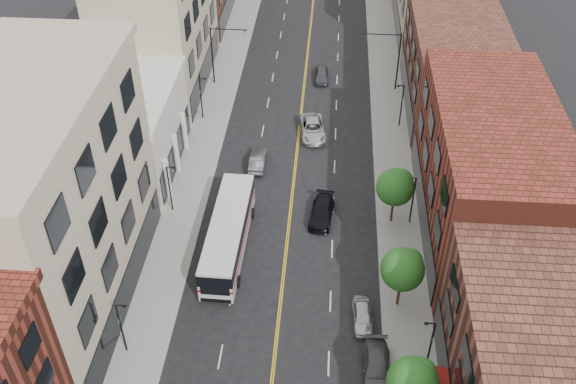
% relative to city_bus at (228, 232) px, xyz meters
% --- Properties ---
extents(sidewalk_left, '(4.00, 110.00, 0.15)m').
position_rel_city_bus_xyz_m(sidewalk_left, '(-5.03, 15.64, -1.85)').
color(sidewalk_left, gray).
rests_on(sidewalk_left, ground).
extents(sidewalk_right, '(4.00, 110.00, 0.15)m').
position_rel_city_bus_xyz_m(sidewalk_right, '(14.97, 15.64, -1.85)').
color(sidewalk_right, gray).
rests_on(sidewalk_right, ground).
extents(bldg_l_tanoffice, '(10.00, 22.00, 18.00)m').
position_rel_city_bus_xyz_m(bldg_l_tanoffice, '(-12.03, -6.36, 7.07)').
color(bldg_l_tanoffice, tan).
rests_on(bldg_l_tanoffice, ground).
extents(bldg_l_white, '(10.00, 14.00, 8.00)m').
position_rel_city_bus_xyz_m(bldg_l_white, '(-12.03, 11.64, 2.07)').
color(bldg_l_white, silver).
rests_on(bldg_l_white, ground).
extents(bldg_l_far_a, '(10.00, 20.00, 18.00)m').
position_rel_city_bus_xyz_m(bldg_l_far_a, '(-12.03, 28.64, 7.07)').
color(bldg_l_far_a, tan).
rests_on(bldg_l_far_a, ground).
extents(bldg_r_mid, '(10.00, 22.00, 12.00)m').
position_rel_city_bus_xyz_m(bldg_r_mid, '(21.97, 4.64, 4.07)').
color(bldg_r_mid, '#592217').
rests_on(bldg_r_mid, ground).
extents(bldg_r_far_a, '(10.00, 20.00, 10.00)m').
position_rel_city_bus_xyz_m(bldg_r_far_a, '(21.97, 25.64, 3.07)').
color(bldg_r_far_a, '#522920').
rests_on(bldg_r_far_a, ground).
extents(tree_r_1, '(3.40, 3.40, 5.59)m').
position_rel_city_bus_xyz_m(tree_r_1, '(14.35, -15.29, 2.20)').
color(tree_r_1, black).
rests_on(tree_r_1, sidewalk_right).
extents(tree_r_2, '(3.40, 3.40, 5.59)m').
position_rel_city_bus_xyz_m(tree_r_2, '(14.35, -5.29, 2.20)').
color(tree_r_2, black).
rests_on(tree_r_2, sidewalk_right).
extents(tree_r_3, '(3.40, 3.40, 5.59)m').
position_rel_city_bus_xyz_m(tree_r_3, '(14.35, 4.71, 2.20)').
color(tree_r_3, black).
rests_on(tree_r_3, sidewalk_right).
extents(lamp_l_1, '(0.81, 0.55, 5.05)m').
position_rel_city_bus_xyz_m(lamp_l_1, '(-5.99, -11.36, 1.04)').
color(lamp_l_1, black).
rests_on(lamp_l_1, sidewalk_left).
extents(lamp_l_2, '(0.81, 0.55, 5.05)m').
position_rel_city_bus_xyz_m(lamp_l_2, '(-5.99, 4.64, 1.04)').
color(lamp_l_2, black).
rests_on(lamp_l_2, sidewalk_left).
extents(lamp_l_3, '(0.81, 0.55, 5.05)m').
position_rel_city_bus_xyz_m(lamp_l_3, '(-5.99, 20.64, 1.04)').
color(lamp_l_3, black).
rests_on(lamp_l_3, sidewalk_left).
extents(lamp_r_1, '(0.81, 0.55, 5.05)m').
position_rel_city_bus_xyz_m(lamp_r_1, '(15.92, -11.36, 1.04)').
color(lamp_r_1, black).
rests_on(lamp_r_1, sidewalk_right).
extents(lamp_r_2, '(0.81, 0.55, 5.05)m').
position_rel_city_bus_xyz_m(lamp_r_2, '(15.92, 4.64, 1.04)').
color(lamp_r_2, black).
rests_on(lamp_r_2, sidewalk_right).
extents(lamp_r_3, '(0.81, 0.55, 5.05)m').
position_rel_city_bus_xyz_m(lamp_r_3, '(15.92, 20.64, 1.04)').
color(lamp_r_3, black).
rests_on(lamp_r_3, sidewalk_right).
extents(signal_mast_left, '(4.49, 0.18, 7.20)m').
position_rel_city_bus_xyz_m(signal_mast_left, '(-5.30, 28.64, 2.72)').
color(signal_mast_left, black).
rests_on(signal_mast_left, sidewalk_left).
extents(signal_mast_right, '(4.49, 0.18, 7.20)m').
position_rel_city_bus_xyz_m(signal_mast_right, '(15.23, 28.64, 2.72)').
color(signal_mast_right, black).
rests_on(signal_mast_right, sidewalk_right).
extents(city_bus, '(3.31, 12.97, 3.32)m').
position_rel_city_bus_xyz_m(city_bus, '(0.00, 0.00, 0.00)').
color(city_bus, silver).
rests_on(city_bus, ground).
extents(car_parked_mid, '(2.05, 4.98, 1.44)m').
position_rel_city_bus_xyz_m(car_parked_mid, '(12.37, -12.01, -1.21)').
color(car_parked_mid, '#444549').
rests_on(car_parked_mid, ground).
extents(car_parked_far, '(1.74, 3.89, 1.30)m').
position_rel_city_bus_xyz_m(car_parked_far, '(11.46, -7.28, -1.28)').
color(car_parked_far, silver).
rests_on(car_parked_far, ground).
extents(car_lane_behind, '(1.56, 4.39, 1.44)m').
position_rel_city_bus_xyz_m(car_lane_behind, '(1.17, 12.27, -1.21)').
color(car_lane_behind, '#454549').
rests_on(car_lane_behind, ground).
extents(car_lane_a, '(2.51, 5.13, 1.43)m').
position_rel_city_bus_xyz_m(car_lane_a, '(7.91, 4.64, -1.21)').
color(car_lane_a, black).
rests_on(car_lane_a, ground).
extents(car_lane_b, '(3.39, 6.00, 1.58)m').
position_rel_city_bus_xyz_m(car_lane_b, '(6.47, 18.34, -1.14)').
color(car_lane_b, silver).
rests_on(car_lane_b, ground).
extents(car_lane_c, '(1.77, 4.10, 1.38)m').
position_rel_city_bus_xyz_m(car_lane_c, '(7.03, 30.42, -1.24)').
color(car_lane_c, '#424146').
rests_on(car_lane_c, ground).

